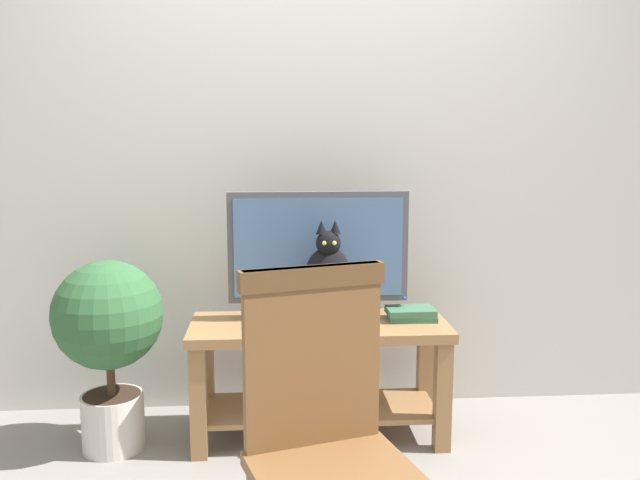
% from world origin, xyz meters
% --- Properties ---
extents(back_wall, '(7.00, 0.12, 2.80)m').
position_xyz_m(back_wall, '(0.00, 0.92, 1.40)').
color(back_wall, beige).
rests_on(back_wall, ground).
extents(tv_stand, '(1.16, 0.45, 0.54)m').
position_xyz_m(tv_stand, '(0.02, 0.47, 0.37)').
color(tv_stand, olive).
rests_on(tv_stand, ground).
extents(tv, '(0.81, 0.20, 0.59)m').
position_xyz_m(tv, '(0.02, 0.53, 0.85)').
color(tv, '#4C4C51').
rests_on(tv, tv_stand).
extents(media_box, '(0.37, 0.28, 0.06)m').
position_xyz_m(media_box, '(0.05, 0.40, 0.57)').
color(media_box, '#ADADB2').
rests_on(media_box, tv_stand).
extents(cat, '(0.22, 0.31, 0.42)m').
position_xyz_m(cat, '(0.05, 0.39, 0.75)').
color(cat, black).
rests_on(cat, media_box).
extents(wooden_chair, '(0.52, 0.53, 1.02)m').
position_xyz_m(wooden_chair, '(-0.04, -0.74, 0.58)').
color(wooden_chair, brown).
rests_on(wooden_chair, ground).
extents(book_stack, '(0.23, 0.15, 0.05)m').
position_xyz_m(book_stack, '(0.44, 0.49, 0.57)').
color(book_stack, '#38664C').
rests_on(book_stack, tv_stand).
extents(potted_plant, '(0.47, 0.47, 0.85)m').
position_xyz_m(potted_plant, '(-0.90, 0.41, 0.54)').
color(potted_plant, beige).
rests_on(potted_plant, ground).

